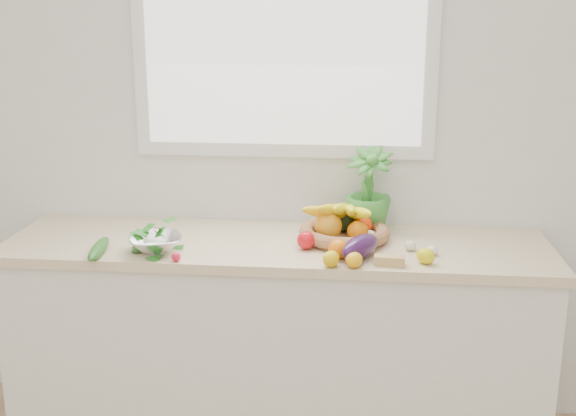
# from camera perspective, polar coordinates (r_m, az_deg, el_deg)

# --- Properties ---
(back_wall) EXTENTS (4.50, 0.02, 2.70)m
(back_wall) POSITION_cam_1_polar(r_m,az_deg,el_deg) (3.16, -0.32, 6.81)
(back_wall) COLOR white
(back_wall) RESTS_ON ground
(counter_cabinet) EXTENTS (2.20, 0.58, 0.86)m
(counter_cabinet) POSITION_cam_1_polar(r_m,az_deg,el_deg) (3.16, -0.88, -10.79)
(counter_cabinet) COLOR silver
(counter_cabinet) RESTS_ON ground
(countertop) EXTENTS (2.24, 0.62, 0.04)m
(countertop) POSITION_cam_1_polar(r_m,az_deg,el_deg) (2.98, -0.92, -3.02)
(countertop) COLOR beige
(countertop) RESTS_ON counter_cabinet
(window_frame) EXTENTS (1.30, 0.03, 1.10)m
(window_frame) POSITION_cam_1_polar(r_m,az_deg,el_deg) (3.11, -0.36, 14.06)
(window_frame) COLOR white
(window_frame) RESTS_ON back_wall
(window_pane) EXTENTS (1.18, 0.01, 0.98)m
(window_pane) POSITION_cam_1_polar(r_m,az_deg,el_deg) (3.09, -0.40, 14.06)
(window_pane) COLOR white
(window_pane) RESTS_ON window_frame
(orange_loose) EXTENTS (0.08, 0.08, 0.08)m
(orange_loose) POSITION_cam_1_polar(r_m,az_deg,el_deg) (2.77, 3.98, -3.27)
(orange_loose) COLOR orange
(orange_loose) RESTS_ON countertop
(lemon_a) EXTENTS (0.08, 0.09, 0.06)m
(lemon_a) POSITION_cam_1_polar(r_m,az_deg,el_deg) (2.69, 3.42, -4.03)
(lemon_a) COLOR #DDAE0C
(lemon_a) RESTS_ON countertop
(lemon_b) EXTENTS (0.09, 0.09, 0.06)m
(lemon_b) POSITION_cam_1_polar(r_m,az_deg,el_deg) (2.69, 5.24, -4.11)
(lemon_b) COLOR #FBAF0D
(lemon_b) RESTS_ON countertop
(lemon_c) EXTENTS (0.10, 0.10, 0.06)m
(lemon_c) POSITION_cam_1_polar(r_m,az_deg,el_deg) (2.76, 10.81, -3.75)
(lemon_c) COLOR yellow
(lemon_c) RESTS_ON countertop
(apple) EXTENTS (0.09, 0.09, 0.07)m
(apple) POSITION_cam_1_polar(r_m,az_deg,el_deg) (2.87, 1.44, -2.57)
(apple) COLOR red
(apple) RESTS_ON countertop
(ginger) EXTENTS (0.12, 0.06, 0.04)m
(ginger) POSITION_cam_1_polar(r_m,az_deg,el_deg) (2.73, 8.02, -4.14)
(ginger) COLOR tan
(ginger) RESTS_ON countertop
(garlic_a) EXTENTS (0.05, 0.05, 0.04)m
(garlic_a) POSITION_cam_1_polar(r_m,az_deg,el_deg) (2.86, 11.33, -3.32)
(garlic_a) COLOR white
(garlic_a) RESTS_ON countertop
(garlic_b) EXTENTS (0.07, 0.07, 0.05)m
(garlic_b) POSITION_cam_1_polar(r_m,az_deg,el_deg) (3.00, 6.48, -2.18)
(garlic_b) COLOR white
(garlic_b) RESTS_ON countertop
(garlic_c) EXTENTS (0.06, 0.06, 0.04)m
(garlic_c) POSITION_cam_1_polar(r_m,az_deg,el_deg) (2.90, 9.65, -2.95)
(garlic_c) COLOR silver
(garlic_c) RESTS_ON countertop
(eggplant) EXTENTS (0.19, 0.24, 0.09)m
(eggplant) POSITION_cam_1_polar(r_m,az_deg,el_deg) (2.78, 5.73, -3.09)
(eggplant) COLOR #2F113E
(eggplant) RESTS_ON countertop
(cucumber) EXTENTS (0.07, 0.27, 0.05)m
(cucumber) POSITION_cam_1_polar(r_m,az_deg,el_deg) (2.91, -14.73, -3.13)
(cucumber) COLOR #235E1B
(cucumber) RESTS_ON countertop
(radish) EXTENTS (0.04, 0.04, 0.04)m
(radish) POSITION_cam_1_polar(r_m,az_deg,el_deg) (2.77, -8.83, -3.84)
(radish) COLOR red
(radish) RESTS_ON countertop
(potted_herb) EXTENTS (0.23, 0.23, 0.36)m
(potted_herb) POSITION_cam_1_polar(r_m,az_deg,el_deg) (3.09, 6.36, 1.50)
(potted_herb) COLOR #3D8E33
(potted_herb) RESTS_ON countertop
(fruit_basket) EXTENTS (0.45, 0.45, 0.19)m
(fruit_basket) POSITION_cam_1_polar(r_m,az_deg,el_deg) (2.99, 4.41, -1.54)
(fruit_basket) COLOR tan
(fruit_basket) RESTS_ON countertop
(colander_with_spinach) EXTENTS (0.26, 0.26, 0.11)m
(colander_with_spinach) POSITION_cam_1_polar(r_m,az_deg,el_deg) (2.88, -10.46, -2.39)
(colander_with_spinach) COLOR silver
(colander_with_spinach) RESTS_ON countertop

